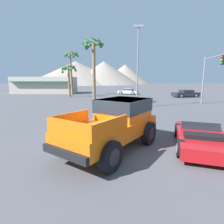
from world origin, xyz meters
TOP-DOWN VIEW (x-y plane):
  - ground_plane at (0.00, 0.00)m, footprint 320.00×320.00m
  - orange_pickup_truck at (-0.07, -0.04)m, footprint 4.26×5.13m
  - red_convertible_car at (3.45, -0.06)m, footprint 2.89×4.40m
  - parked_car_silver at (2.27, 28.32)m, footprint 4.35×2.99m
  - parked_car_dark at (11.50, 22.48)m, footprint 4.58×2.73m
  - traffic_light_main at (10.09, 12.40)m, footprint 0.38×4.08m
  - street_lamp_post at (2.02, 10.86)m, footprint 0.90×0.24m
  - palm_tree_tall at (-8.46, 26.03)m, footprint 2.98×2.90m
  - palm_tree_short at (-2.68, 12.77)m, footprint 2.53×2.70m
  - palm_tree_leaning at (-7.95, 22.05)m, footprint 2.95×2.80m
  - storefront_building at (-15.60, 30.87)m, footprint 12.82×6.09m
  - distant_mountain_range at (-15.86, 114.27)m, footprint 85.21×70.42m

SIDE VIEW (x-z plane):
  - ground_plane at x=0.00m, z-range 0.00..0.00m
  - red_convertible_car at x=3.45m, z-range -0.08..0.90m
  - parked_car_silver at x=2.27m, z-range 0.01..1.12m
  - parked_car_dark at x=11.50m, z-range 0.01..1.21m
  - orange_pickup_truck at x=-0.07m, z-range 0.14..2.13m
  - storefront_building at x=-15.60m, z-range 0.01..3.50m
  - traffic_light_main at x=10.09m, z-range 1.11..6.55m
  - palm_tree_leaning at x=-7.95m, z-range 1.40..7.01m
  - street_lamp_post at x=2.02m, z-range 0.78..8.76m
  - palm_tree_short at x=-2.68m, z-range 1.87..9.26m
  - palm_tree_tall at x=-8.46m, z-range 2.12..10.29m
  - distant_mountain_range at x=-15.86m, z-range -0.10..15.11m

